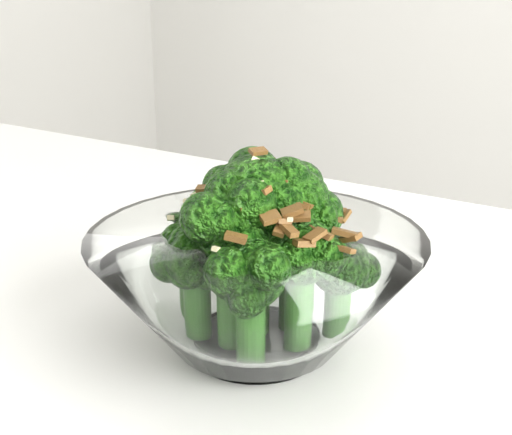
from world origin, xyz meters
The scene contains 1 object.
broccoli_dish centered at (0.28, -0.01, 0.80)m, with size 0.19×0.19×0.12m.
Camera 1 is at (0.51, -0.29, 0.96)m, focal length 50.00 mm.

